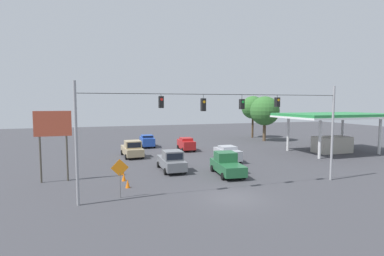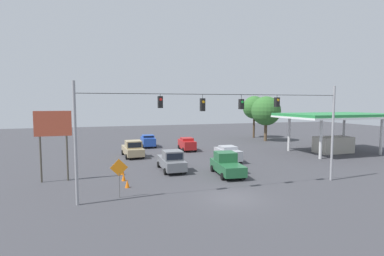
{
  "view_description": "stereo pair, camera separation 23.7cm",
  "coord_description": "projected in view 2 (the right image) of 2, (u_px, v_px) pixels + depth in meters",
  "views": [
    {
      "loc": [
        9.41,
        19.1,
        6.87
      ],
      "look_at": [
        0.2,
        -8.75,
        4.37
      ],
      "focal_mm": 28.0,
      "sensor_mm": 36.0,
      "label": 1
    },
    {
      "loc": [
        9.18,
        19.17,
        6.87
      ],
      "look_at": [
        0.2,
        -8.75,
        4.37
      ],
      "focal_mm": 28.0,
      "sensor_mm": 36.0,
      "label": 2
    }
  ],
  "objects": [
    {
      "name": "traffic_cone_second",
      "position": [
        124.0,
        177.0,
        26.28
      ],
      "size": [
        0.36,
        0.36,
        0.67
      ],
      "primitive_type": "cone",
      "color": "orange",
      "rests_on": "ground_plane"
    },
    {
      "name": "pickup_truck_green_crossing_near",
      "position": [
        227.0,
        165.0,
        28.48
      ],
      "size": [
        2.63,
        5.33,
        2.12
      ],
      "color": "#236038",
      "rests_on": "ground_plane"
    },
    {
      "name": "traffic_cone_nearest",
      "position": [
        127.0,
        184.0,
        24.18
      ],
      "size": [
        0.36,
        0.36,
        0.67
      ],
      "primitive_type": "cone",
      "color": "orange",
      "rests_on": "ground_plane"
    },
    {
      "name": "ground_plane",
      "position": [
        232.0,
        198.0,
        21.57
      ],
      "size": [
        140.0,
        140.0,
        0.0
      ],
      "primitive_type": "plane",
      "color": "#3D3D42"
    },
    {
      "name": "tree_horizon_right",
      "position": [
        266.0,
        111.0,
        53.23
      ],
      "size": [
        5.2,
        5.2,
        8.0
      ],
      "color": "brown",
      "rests_on": "ground_plane"
    },
    {
      "name": "work_zone_sign",
      "position": [
        119.0,
        171.0,
        21.51
      ],
      "size": [
        1.27,
        0.06,
        2.84
      ],
      "color": "slate",
      "rests_on": "ground_plane"
    },
    {
      "name": "pickup_truck_grey_withflow_mid",
      "position": [
        172.0,
        161.0,
        30.2
      ],
      "size": [
        2.23,
        5.22,
        2.12
      ],
      "color": "slate",
      "rests_on": "ground_plane"
    },
    {
      "name": "sedan_blue_withflow_deep",
      "position": [
        148.0,
        141.0,
        46.26
      ],
      "size": [
        2.15,
        3.98,
        1.87
      ],
      "color": "#234CB2",
      "rests_on": "ground_plane"
    },
    {
      "name": "traffic_cone_fourth",
      "position": [
        119.0,
        165.0,
        31.17
      ],
      "size": [
        0.36,
        0.36,
        0.67
      ],
      "primitive_type": "cone",
      "color": "orange",
      "rests_on": "ground_plane"
    },
    {
      "name": "overhead_signal_span",
      "position": [
        221.0,
        124.0,
        22.86
      ],
      "size": [
        21.24,
        0.38,
        8.3
      ],
      "color": "#939399",
      "rests_on": "ground_plane"
    },
    {
      "name": "pickup_truck_tan_withflow_far",
      "position": [
        133.0,
        149.0,
        37.99
      ],
      "size": [
        2.51,
        5.4,
        2.12
      ],
      "color": "tan",
      "rests_on": "ground_plane"
    },
    {
      "name": "traffic_cone_third",
      "position": [
        122.0,
        171.0,
        28.6
      ],
      "size": [
        0.36,
        0.36,
        0.67
      ],
      "primitive_type": "cone",
      "color": "orange",
      "rests_on": "ground_plane"
    },
    {
      "name": "sedan_red_oncoming_deep",
      "position": [
        187.0,
        144.0,
        42.95
      ],
      "size": [
        2.06,
        4.27,
        1.83
      ],
      "color": "red",
      "rests_on": "ground_plane"
    },
    {
      "name": "roadside_billboard",
      "position": [
        53.0,
        131.0,
        25.76
      ],
      "size": [
        3.02,
        0.16,
        6.16
      ],
      "color": "#4C473D",
      "rests_on": "ground_plane"
    },
    {
      "name": "gas_station",
      "position": [
        334.0,
        124.0,
        40.8
      ],
      "size": [
        14.03,
        9.1,
        5.39
      ],
      "color": "#288442",
      "rests_on": "ground_plane"
    },
    {
      "name": "sedan_silver_oncoming_far",
      "position": [
        228.0,
        153.0,
        34.88
      ],
      "size": [
        2.11,
        4.29,
        1.82
      ],
      "color": "#A8AAB2",
      "rests_on": "ground_plane"
    },
    {
      "name": "tree_horizon_left",
      "position": [
        254.0,
        108.0,
        58.17
      ],
      "size": [
        4.44,
        4.44,
        8.15
      ],
      "color": "#4C3823",
      "rests_on": "ground_plane"
    }
  ]
}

